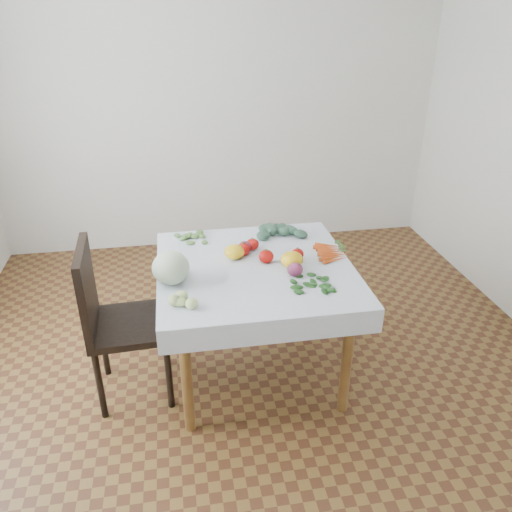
{
  "coord_description": "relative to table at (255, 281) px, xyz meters",
  "views": [
    {
      "loc": [
        -0.42,
        -2.52,
        2.12
      ],
      "look_at": [
        0.01,
        0.0,
        0.82
      ],
      "focal_mm": 35.0,
      "sensor_mm": 36.0,
      "label": 1
    }
  ],
  "objects": [
    {
      "name": "tomato_d",
      "position": [
        0.26,
        0.04,
        0.14
      ],
      "size": [
        0.08,
        0.08,
        0.07
      ],
      "primitive_type": "ellipsoid",
      "rotation": [
        0.0,
        0.0,
        0.05
      ],
      "color": "#A80F0B",
      "rests_on": "tablecloth"
    },
    {
      "name": "onion_b",
      "position": [
        0.2,
        -0.15,
        0.14
      ],
      "size": [
        0.11,
        0.11,
        0.08
      ],
      "primitive_type": "ellipsoid",
      "rotation": [
        0.0,
        0.0,
        0.27
      ],
      "color": "#541838",
      "rests_on": "tablecloth"
    },
    {
      "name": "cabbage",
      "position": [
        -0.48,
        -0.11,
        0.19
      ],
      "size": [
        0.21,
        0.21,
        0.18
      ],
      "primitive_type": "ellipsoid",
      "rotation": [
        0.0,
        0.0,
        -0.02
      ],
      "color": "silver",
      "rests_on": "tablecloth"
    },
    {
      "name": "tablecloth",
      "position": [
        0.0,
        0.0,
        0.1
      ],
      "size": [
        1.12,
        1.12,
        0.01
      ],
      "primitive_type": "cube",
      "color": "white",
      "rests_on": "table"
    },
    {
      "name": "tomato_c",
      "position": [
        -0.05,
        0.15,
        0.14
      ],
      "size": [
        0.09,
        0.09,
        0.08
      ],
      "primitive_type": "ellipsoid",
      "rotation": [
        0.0,
        0.0,
        -0.03
      ],
      "color": "#A80F0B",
      "rests_on": "tablecloth"
    },
    {
      "name": "basil_bunch",
      "position": [
        0.26,
        -0.26,
        0.11
      ],
      "size": [
        0.25,
        0.21,
        0.01
      ],
      "color": "#1B581D",
      "rests_on": "tablecloth"
    },
    {
      "name": "onion_a",
      "position": [
        -0.03,
        0.2,
        0.14
      ],
      "size": [
        0.1,
        0.1,
        0.07
      ],
      "primitive_type": "ellipsoid",
      "rotation": [
        0.0,
        0.0,
        -0.34
      ],
      "color": "#541838",
      "rests_on": "tablecloth"
    },
    {
      "name": "tomato_b",
      "position": [
        0.02,
        0.22,
        0.14
      ],
      "size": [
        0.09,
        0.09,
        0.07
      ],
      "primitive_type": "ellipsoid",
      "rotation": [
        0.0,
        0.0,
        0.13
      ],
      "color": "#A80F0B",
      "rests_on": "tablecloth"
    },
    {
      "name": "back_wall",
      "position": [
        0.0,
        2.0,
        0.7
      ],
      "size": [
        4.0,
        0.04,
        2.7
      ],
      "primitive_type": "cube",
      "color": "silver",
      "rests_on": "ground"
    },
    {
      "name": "tomatillo_cluster",
      "position": [
        -0.41,
        -0.34,
        0.13
      ],
      "size": [
        0.11,
        0.14,
        0.05
      ],
      "color": "#C1DE80",
      "rests_on": "tablecloth"
    },
    {
      "name": "dill_bunch",
      "position": [
        -0.36,
        0.42,
        0.11
      ],
      "size": [
        0.22,
        0.16,
        0.02
      ],
      "color": "#5B833C",
      "rests_on": "tablecloth"
    },
    {
      "name": "ground",
      "position": [
        0.0,
        0.0,
        -0.65
      ],
      "size": [
        4.0,
        4.0,
        0.0
      ],
      "primitive_type": "plane",
      "color": "brown"
    },
    {
      "name": "table",
      "position": [
        0.0,
        0.0,
        0.0
      ],
      "size": [
        1.0,
        1.0,
        0.75
      ],
      "color": "brown",
      "rests_on": "ground"
    },
    {
      "name": "heirloom_front",
      "position": [
        0.21,
        -0.04,
        0.15
      ],
      "size": [
        0.15,
        0.15,
        0.09
      ],
      "primitive_type": "ellipsoid",
      "rotation": [
        0.0,
        0.0,
        -0.15
      ],
      "color": "yellow",
      "rests_on": "tablecloth"
    },
    {
      "name": "heirloom_back",
      "position": [
        -0.11,
        0.12,
        0.14
      ],
      "size": [
        0.15,
        0.15,
        0.08
      ],
      "primitive_type": "ellipsoid",
      "rotation": [
        0.0,
        0.0,
        -0.27
      ],
      "color": "yellow",
      "rests_on": "tablecloth"
    },
    {
      "name": "chair",
      "position": [
        -0.83,
        -0.07,
        -0.09
      ],
      "size": [
        0.46,
        0.46,
        0.98
      ],
      "color": "black",
      "rests_on": "ground"
    },
    {
      "name": "kale_bunch",
      "position": [
        0.27,
        0.36,
        0.13
      ],
      "size": [
        0.33,
        0.32,
        0.05
      ],
      "color": "#34553F",
      "rests_on": "tablecloth"
    },
    {
      "name": "tomato_a",
      "position": [
        0.07,
        0.03,
        0.14
      ],
      "size": [
        0.1,
        0.1,
        0.08
      ],
      "primitive_type": "ellipsoid",
      "rotation": [
        0.0,
        0.0,
        -0.15
      ],
      "color": "#A80F0B",
      "rests_on": "tablecloth"
    },
    {
      "name": "carrot_bunch",
      "position": [
        0.48,
        0.07,
        0.12
      ],
      "size": [
        0.17,
        0.27,
        0.03
      ],
      "color": "#D65717",
      "rests_on": "tablecloth"
    }
  ]
}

